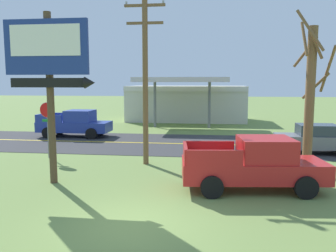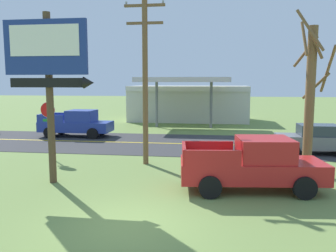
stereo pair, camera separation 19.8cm
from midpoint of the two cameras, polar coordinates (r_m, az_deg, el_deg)
name	(u,v)px [view 2 (the right image)]	position (r m, az deg, el deg)	size (l,w,h in m)	color
ground_plane	(128,224)	(10.20, -5.94, -15.80)	(180.00, 180.00, 0.00)	olive
road_asphalt	(179,144)	(22.58, 2.02, -2.93)	(140.00, 8.00, 0.02)	#333335
road_centre_line	(179,144)	(22.58, 2.02, -2.90)	(126.00, 0.20, 0.01)	gold
motel_sign	(48,65)	(14.11, -18.66, 9.42)	(3.51, 0.54, 6.62)	brown
stop_sign	(48,120)	(19.23, -18.82, 0.98)	(0.80, 0.08, 2.95)	slate
utility_pole	(145,75)	(16.73, -3.44, 8.32)	(1.94, 0.26, 8.03)	brown
bare_tree	(310,95)	(16.16, 22.67, 4.69)	(1.65, 1.66, 6.97)	brown
gas_station	(189,102)	(36.17, 3.58, 3.95)	(12.00, 11.50, 4.40)	beige
pickup_red_parked_on_lawn	(253,165)	(13.26, 14.27, -6.18)	(5.39, 2.68, 1.96)	red
pickup_blue_on_road	(77,124)	(26.30, -14.53, 0.38)	(5.20, 2.24, 1.96)	#233893
car_grey_far_lane	(316,139)	(21.12, 23.37, -1.98)	(4.20, 2.00, 1.64)	slate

